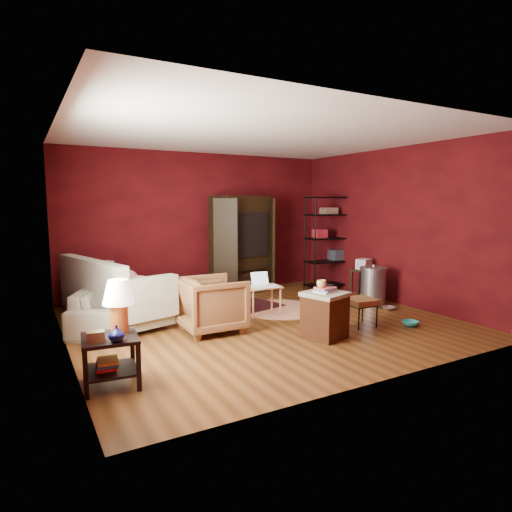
{
  "coord_description": "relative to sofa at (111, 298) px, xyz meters",
  "views": [
    {
      "loc": [
        -3.2,
        -5.54,
        1.82
      ],
      "look_at": [
        0.0,
        0.2,
        1.0
      ],
      "focal_mm": 30.0,
      "sensor_mm": 36.0,
      "label": 1
    }
  ],
  "objects": [
    {
      "name": "rug_oriental",
      "position": [
        2.2,
        -0.17,
        -0.37
      ],
      "size": [
        1.41,
        1.1,
        0.01
      ],
      "rotation": [
        0.0,
        0.0,
        0.23
      ],
      "color": "#431217",
      "rests_on": "ground"
    },
    {
      "name": "sofa",
      "position": [
        0.0,
        0.0,
        0.0
      ],
      "size": [
        1.32,
        2.03,
        0.77
      ],
      "primitive_type": "imported",
      "rotation": [
        0.0,
        0.0,
        1.15
      ],
      "color": "gray",
      "rests_on": "ground"
    },
    {
      "name": "tv_armoire",
      "position": [
        2.76,
        1.01,
        0.63
      ],
      "size": [
        1.49,
        1.05,
        1.96
      ],
      "rotation": [
        0.0,
        0.0,
        0.26
      ],
      "color": "black",
      "rests_on": "ground"
    },
    {
      "name": "armchair",
      "position": [
        1.17,
        -1.15,
        0.04
      ],
      "size": [
        0.8,
        0.85,
        0.86
      ],
      "primitive_type": "imported",
      "rotation": [
        0.0,
        0.0,
        1.55
      ],
      "color": "black",
      "rests_on": "ground"
    },
    {
      "name": "hamper",
      "position": [
        2.39,
        -2.18,
        -0.06
      ],
      "size": [
        0.63,
        0.63,
        0.72
      ],
      "rotation": [
        0.0,
        0.0,
        0.28
      ],
      "color": "#482210",
      "rests_on": "ground"
    },
    {
      "name": "vase",
      "position": [
        -0.41,
        -2.55,
        0.2
      ],
      "size": [
        0.19,
        0.2,
        0.15
      ],
      "primitive_type": "imported",
      "rotation": [
        0.0,
        0.0,
        0.29
      ],
      "color": "#0B0B38",
      "rests_on": "side_table"
    },
    {
      "name": "footstool",
      "position": [
        3.2,
        -2.0,
        -0.02
      ],
      "size": [
        0.44,
        0.44,
        0.42
      ],
      "rotation": [
        0.0,
        0.0,
        -0.07
      ],
      "color": "black",
      "rests_on": "ground"
    },
    {
      "name": "trash_can",
      "position": [
        4.27,
        -1.15,
        -0.03
      ],
      "size": [
        0.63,
        0.63,
        0.75
      ],
      "rotation": [
        0.0,
        0.0,
        -0.41
      ],
      "color": "gray",
      "rests_on": "ground"
    },
    {
      "name": "wire_shelving",
      "position": [
        4.5,
        0.4,
        0.68
      ],
      "size": [
        0.97,
        0.47,
        1.95
      ],
      "rotation": [
        0.0,
        0.0,
        -0.06
      ],
      "color": "black",
      "rests_on": "ground"
    },
    {
      "name": "small_stand",
      "position": [
        4.5,
        -0.66,
        0.19
      ],
      "size": [
        0.49,
        0.49,
        0.77
      ],
      "rotation": [
        0.0,
        0.0,
        0.33
      ],
      "color": "black",
      "rests_on": "ground"
    },
    {
      "name": "laptop_desk",
      "position": [
        2.25,
        -0.74,
        0.04
      ],
      "size": [
        0.59,
        0.47,
        0.69
      ],
      "rotation": [
        0.0,
        0.0,
        -0.09
      ],
      "color": "#FFB574",
      "rests_on": "ground"
    },
    {
      "name": "room",
      "position": [
        1.99,
        -1.11,
        1.02
      ],
      "size": [
        5.54,
        5.04,
        2.84
      ],
      "color": "brown",
      "rests_on": "ground"
    },
    {
      "name": "sofa_cushions",
      "position": [
        0.02,
        0.01,
        0.06
      ],
      "size": [
        1.38,
        2.32,
        0.91
      ],
      "rotation": [
        0.0,
        0.0,
        0.26
      ],
      "color": "gray",
      "rests_on": "sofa"
    },
    {
      "name": "pet_bowl_turquoise",
      "position": [
        3.84,
        -2.36,
        -0.26
      ],
      "size": [
        0.25,
        0.12,
        0.24
      ],
      "primitive_type": "imported",
      "rotation": [
        0.0,
        0.0,
        0.2
      ],
      "color": "#29C2BA",
      "rests_on": "ground"
    },
    {
      "name": "side_table",
      "position": [
        -0.38,
        -2.31,
        0.25
      ],
      "size": [
        0.59,
        0.59,
        1.05
      ],
      "rotation": [
        0.0,
        0.0,
        -0.11
      ],
      "color": "black",
      "rests_on": "ground"
    },
    {
      "name": "mug",
      "position": [
        2.33,
        -2.16,
        0.37
      ],
      "size": [
        0.14,
        0.12,
        0.12
      ],
      "primitive_type": "imported",
      "rotation": [
        0.0,
        0.0,
        -0.16
      ],
      "color": "#E9D372",
      "rests_on": "hamper"
    },
    {
      "name": "rug_round",
      "position": [
        2.68,
        -0.56,
        -0.38
      ],
      "size": [
        1.84,
        1.84,
        0.01
      ],
      "rotation": [
        0.0,
        0.0,
        0.38
      ],
      "color": "white",
      "rests_on": "ground"
    },
    {
      "name": "pet_bowl_steel",
      "position": [
        4.3,
        -1.51,
        -0.27
      ],
      "size": [
        0.23,
        0.08,
        0.23
      ],
      "primitive_type": "imported",
      "rotation": [
        0.0,
        0.0,
        -0.09
      ],
      "color": "silver",
      "rests_on": "ground"
    }
  ]
}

